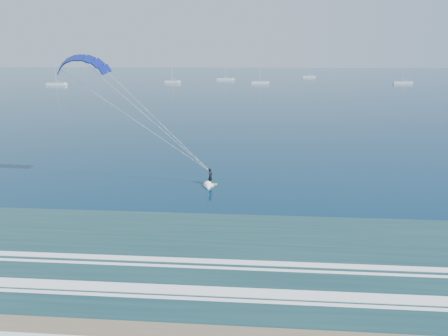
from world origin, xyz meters
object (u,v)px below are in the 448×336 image
object	(u,v)px
kitesurfer_rig	(144,115)
sailboat_4	(309,77)
sailboat_1	(172,82)
sailboat_2	(225,79)
sailboat_5	(403,83)
sailboat_0	(56,84)
sailboat_3	(260,83)

from	to	relation	value
kitesurfer_rig	sailboat_4	world-z (taller)	kitesurfer_rig
sailboat_1	sailboat_4	world-z (taller)	sailboat_1
sailboat_2	sailboat_5	distance (m)	97.15
kitesurfer_rig	sailboat_5	bearing A→B (deg)	62.73
sailboat_4	sailboat_1	bearing A→B (deg)	-146.15
sailboat_4	sailboat_5	world-z (taller)	sailboat_5
sailboat_1	sailboat_4	xyz separation A→B (m)	(79.80, 53.52, -0.00)
sailboat_0	sailboat_3	world-z (taller)	sailboat_0
sailboat_0	sailboat_5	bearing A→B (deg)	7.75
sailboat_3	sailboat_5	distance (m)	75.06
kitesurfer_rig	sailboat_5	size ratio (longest dim) A/B	1.47
sailboat_0	sailboat_5	world-z (taller)	sailboat_0
sailboat_4	sailboat_5	xyz separation A→B (m)	(42.27, -50.88, 0.01)
sailboat_1	sailboat_5	distance (m)	122.10
sailboat_2	sailboat_4	xyz separation A→B (m)	(52.71, 30.50, -0.02)
sailboat_5	sailboat_0	bearing A→B (deg)	-172.25
sailboat_0	sailboat_1	xyz separation A→B (m)	(54.29, 21.34, -0.01)
sailboat_2	sailboat_5	world-z (taller)	sailboat_2
sailboat_0	sailboat_3	size ratio (longest dim) A/B	1.10
sailboat_0	sailboat_4	world-z (taller)	sailboat_0
sailboat_3	kitesurfer_rig	bearing A→B (deg)	-95.17
sailboat_0	sailboat_2	xyz separation A→B (m)	(81.38, 44.37, -0.00)
sailboat_0	sailboat_3	distance (m)	103.18
sailboat_0	sailboat_1	distance (m)	58.34
sailboat_2	sailboat_3	xyz separation A→B (m)	(20.12, -25.81, -0.00)
sailboat_5	sailboat_1	bearing A→B (deg)	-178.76
kitesurfer_rig	sailboat_1	xyz separation A→B (m)	(-31.87, 172.32, -7.99)
sailboat_2	sailboat_4	distance (m)	60.90
sailboat_0	sailboat_1	bearing A→B (deg)	21.46
sailboat_0	kitesurfer_rig	bearing A→B (deg)	-60.29
kitesurfer_rig	sailboat_0	xyz separation A→B (m)	(-86.16, 150.98, -7.97)
sailboat_2	sailboat_5	size ratio (longest dim) A/B	1.02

